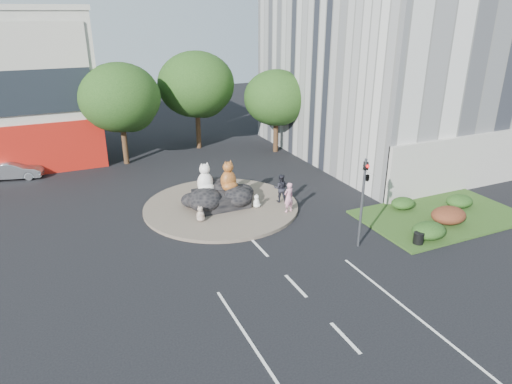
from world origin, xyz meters
TOP-DOWN VIEW (x-y plane):
  - ground at (0.00, 0.00)m, footprint 120.00×120.00m
  - roundabout_island at (0.00, 10.00)m, footprint 10.00×10.00m
  - rock_plinth at (0.00, 10.00)m, footprint 3.20×2.60m
  - grass_verge at (12.00, 3.00)m, footprint 10.00×6.00m
  - tree_left at (-3.93, 22.06)m, footprint 6.46×6.46m
  - tree_mid at (3.07, 24.06)m, footprint 6.84×6.84m
  - tree_right at (9.07, 20.06)m, footprint 5.70×5.70m
  - hedge_near_green at (9.00, 1.00)m, footprint 2.00×1.60m
  - hedge_red at (11.50, 2.00)m, footprint 2.20×1.76m
  - hedge_mid_green at (14.00, 3.50)m, footprint 1.80×1.44m
  - hedge_back_green at (10.50, 4.80)m, footprint 1.60×1.28m
  - traffic_light at (5.10, 2.00)m, footprint 0.44×1.24m
  - street_lamp at (12.82, 8.00)m, footprint 2.34×0.22m
  - cat_white at (-0.89, 10.40)m, footprint 1.35×1.21m
  - cat_tabby at (0.59, 10.10)m, footprint 1.42×1.29m
  - kitten_calico at (-1.96, 8.25)m, footprint 0.77×0.76m
  - kitten_white at (1.95, 8.71)m, footprint 0.71×0.71m
  - pedestrian_pink at (3.49, 7.25)m, footprint 0.80×0.62m
  - pedestrian_dark at (3.79, 8.91)m, footprint 1.14×1.05m
  - parked_car at (-12.45, 21.74)m, footprint 4.34×2.34m
  - litter_bin at (8.03, 0.73)m, footprint 0.62×0.62m

SIDE VIEW (x-z plane):
  - ground at x=0.00m, z-range 0.00..0.00m
  - grass_verge at x=12.00m, z-range 0.00..0.12m
  - roundabout_island at x=0.00m, z-range 0.00..0.20m
  - litter_bin at x=8.03m, z-range 0.12..0.75m
  - hedge_back_green at x=10.50m, z-range 0.12..0.84m
  - hedge_mid_green at x=14.00m, z-range 0.12..0.93m
  - hedge_near_green at x=9.00m, z-range 0.12..1.02m
  - hedge_red at x=11.50m, z-range 0.12..1.11m
  - kitten_white at x=1.95m, z-range 0.20..1.10m
  - rock_plinth at x=0.00m, z-range 0.20..1.10m
  - parked_car at x=-12.45m, z-range 0.00..1.36m
  - kitten_calico at x=-1.96m, z-range 0.20..1.16m
  - pedestrian_dark at x=3.79m, z-range 0.20..2.09m
  - pedestrian_pink at x=3.49m, z-range 0.20..2.14m
  - cat_white at x=-0.89m, z-range 1.10..3.10m
  - cat_tabby at x=0.59m, z-range 1.10..3.13m
  - traffic_light at x=5.10m, z-range 1.12..6.12m
  - street_lamp at x=12.82m, z-range 0.52..8.58m
  - tree_right at x=9.07m, z-range 0.98..8.28m
  - tree_left at x=-3.93m, z-range 1.11..9.38m
  - tree_mid at x=3.07m, z-range 1.18..9.94m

